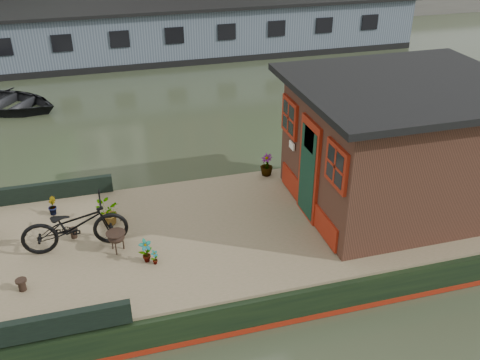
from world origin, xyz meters
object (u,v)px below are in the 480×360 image
object	(u,v)px
cabin	(399,144)
potted_plant_a	(146,251)
brazier_front	(117,242)
bicycle	(74,225)
dinghy	(4,98)

from	to	relation	value
cabin	potted_plant_a	distance (m)	4.97
cabin	potted_plant_a	bearing A→B (deg)	-172.67
cabin	brazier_front	size ratio (longest dim) A/B	10.78
potted_plant_a	brazier_front	xyz separation A→B (m)	(-0.44, 0.43, -0.03)
bicycle	brazier_front	world-z (taller)	bicycle
cabin	bicycle	size ratio (longest dim) A/B	2.29
bicycle	cabin	bearing A→B (deg)	-91.43
cabin	dinghy	xyz separation A→B (m)	(-7.99, 9.10, -1.52)
cabin	bicycle	xyz separation A→B (m)	(-5.90, 0.09, -0.77)
potted_plant_a	bicycle	bearing A→B (deg)	146.57
dinghy	potted_plant_a	bearing A→B (deg)	-128.57
dinghy	cabin	bearing A→B (deg)	-105.34
potted_plant_a	brazier_front	distance (m)	0.61
brazier_front	bicycle	bearing A→B (deg)	156.37
cabin	dinghy	bearing A→B (deg)	131.28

